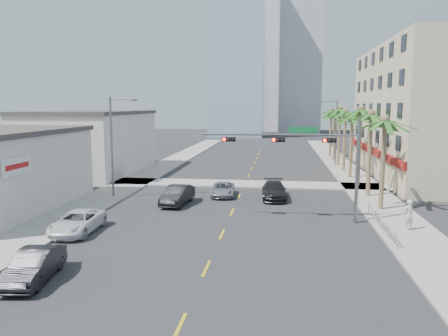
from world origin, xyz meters
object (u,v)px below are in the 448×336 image
pedestrian (408,215)px  car_parked_mid (34,266)px  car_parked_far (77,222)px  car_lane_left (177,195)px  car_lane_center (223,189)px  car_lane_right (274,190)px  traffic_signal_mast (311,151)px

pedestrian → car_parked_mid: bearing=2.5°
car_parked_far → pedestrian: (21.43, 2.90, 0.46)m
car_lane_left → car_lane_center: 5.12m
car_parked_mid → car_lane_left: (2.96, 16.68, 0.05)m
car_lane_left → car_lane_right: size_ratio=0.93×
car_parked_mid → car_lane_left: car_lane_left is taller
pedestrian → car_lane_left: bearing=-45.4°
pedestrian → car_lane_center: bearing=-61.9°
car_parked_far → pedestrian: bearing=6.6°
car_parked_far → pedestrian: 21.63m
car_lane_right → car_parked_mid: bearing=-121.8°
car_parked_mid → car_lane_right: (10.98, 19.94, 0.02)m
car_parked_far → car_lane_center: size_ratio=1.13×
car_parked_mid → car_lane_center: bearing=65.5°
car_lane_center → car_lane_right: (4.68, -0.61, 0.13)m
traffic_signal_mast → car_lane_right: (-2.61, 7.41, -4.31)m
car_lane_left → pedestrian: 17.92m
car_parked_mid → pedestrian: (19.83, 10.68, 0.42)m
traffic_signal_mast → car_parked_mid: (-13.58, -12.53, -4.32)m
car_lane_left → car_lane_right: car_lane_left is taller
car_lane_left → car_lane_right: 8.66m
traffic_signal_mast → pedestrian: traffic_signal_mast is taller
car_parked_mid → car_lane_center: (6.30, 20.55, -0.12)m
car_lane_left → pedestrian: bearing=-13.8°
car_parked_mid → car_lane_right: size_ratio=0.86×
car_parked_far → car_lane_left: car_lane_left is taller
car_parked_mid → car_lane_center: 21.50m
car_lane_center → car_parked_far: bearing=-126.2°
traffic_signal_mast → car_parked_mid: size_ratio=2.48×
car_parked_far → car_lane_right: (12.58, 12.16, 0.05)m
traffic_signal_mast → car_parked_far: size_ratio=2.20×
car_parked_mid → car_lane_left: size_ratio=0.93×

